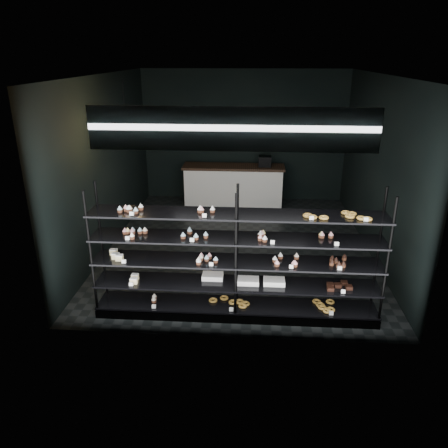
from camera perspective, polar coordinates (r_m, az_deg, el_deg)
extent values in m
cube|color=black|center=(8.65, 1.92, -2.71)|extent=(5.00, 6.00, 0.01)
cube|color=black|center=(7.89, 2.22, 18.90)|extent=(5.00, 6.00, 0.01)
cube|color=black|center=(11.06, 2.62, 11.33)|extent=(5.00, 0.01, 3.20)
cube|color=black|center=(5.27, 0.90, -0.27)|extent=(5.00, 0.01, 3.20)
cube|color=black|center=(8.58, -15.04, 7.62)|extent=(0.01, 6.00, 3.20)
cube|color=black|center=(8.43, 19.43, 6.89)|extent=(0.01, 6.00, 3.20)
cube|color=black|center=(6.46, 1.55, -11.22)|extent=(4.00, 0.50, 0.12)
cylinder|color=black|center=(6.21, -16.99, -3.95)|extent=(0.04, 0.04, 1.85)
cylinder|color=black|center=(6.58, -15.70, -2.32)|extent=(0.04, 0.04, 1.85)
cylinder|color=black|center=(5.82, 1.54, -4.71)|extent=(0.04, 0.04, 1.85)
cylinder|color=black|center=(6.21, 1.72, -2.92)|extent=(0.04, 0.04, 1.85)
cylinder|color=black|center=(6.08, 20.52, -4.98)|extent=(0.04, 0.04, 1.85)
cylinder|color=black|center=(6.46, 19.50, -3.25)|extent=(0.04, 0.04, 1.85)
cube|color=black|center=(6.42, 1.56, -10.54)|extent=(4.00, 0.50, 0.03)
cube|color=black|center=(6.24, 1.59, -7.81)|extent=(4.00, 0.50, 0.02)
cube|color=black|center=(6.07, 1.62, -4.94)|extent=(4.00, 0.50, 0.02)
cube|color=black|center=(5.93, 1.66, -1.91)|extent=(4.00, 0.50, 0.02)
cube|color=black|center=(5.79, 1.70, 1.27)|extent=(4.00, 0.50, 0.02)
cube|color=white|center=(5.83, -12.24, 1.30)|extent=(0.06, 0.04, 0.06)
cube|color=white|center=(5.64, -2.33, 1.09)|extent=(0.06, 0.04, 0.06)
cube|color=white|center=(5.65, 10.87, 0.76)|extent=(0.05, 0.04, 0.06)
cube|color=white|center=(5.79, 18.00, 0.56)|extent=(0.06, 0.04, 0.06)
cube|color=white|center=(5.97, -12.16, -1.85)|extent=(0.06, 0.04, 0.06)
cube|color=white|center=(5.79, -3.96, -2.12)|extent=(0.05, 0.04, 0.06)
cube|color=white|center=(5.75, 6.10, -2.39)|extent=(0.05, 0.04, 0.06)
cube|color=white|center=(5.85, 14.52, -2.56)|extent=(0.06, 0.04, 0.06)
cube|color=white|center=(6.16, -13.37, -4.79)|extent=(0.06, 0.04, 0.06)
cube|color=white|center=(5.92, -2.16, -5.27)|extent=(0.06, 0.04, 0.06)
cube|color=white|center=(5.91, 8.34, -5.54)|extent=(0.05, 0.04, 0.06)
cube|color=white|center=(6.01, 15.13, -5.62)|extent=(0.06, 0.04, 0.06)
cube|color=white|center=(6.28, -12.06, -7.70)|extent=(0.06, 0.04, 0.06)
cube|color=white|center=(6.18, 14.91, -8.51)|extent=(0.06, 0.04, 0.06)
cube|color=white|center=(6.39, -9.42, -10.59)|extent=(0.06, 0.04, 0.06)
cube|color=white|center=(6.25, 0.57, -11.09)|extent=(0.05, 0.04, 0.06)
cube|color=white|center=(6.33, 13.41, -11.26)|extent=(0.06, 0.04, 0.06)
cube|color=#0C0E3F|center=(5.03, 1.03, 12.32)|extent=(3.20, 0.04, 0.45)
cube|color=white|center=(5.01, 1.02, 12.28)|extent=(3.30, 0.02, 0.50)
cylinder|color=black|center=(7.19, -12.97, 15.79)|extent=(0.01, 0.01, 0.56)
sphere|color=#FFB259|center=(7.24, -12.67, 12.25)|extent=(0.34, 0.34, 0.34)
cube|color=silver|center=(10.84, 1.24, 4.95)|extent=(2.37, 0.60, 0.92)
cube|color=black|center=(10.72, 1.26, 7.46)|extent=(2.47, 0.65, 0.06)
cube|color=black|center=(10.67, 5.34, 8.17)|extent=(0.30, 0.30, 0.25)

